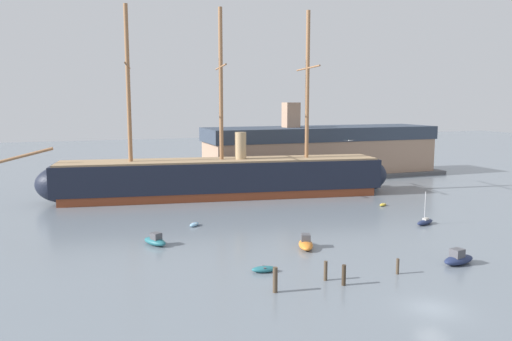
{
  "coord_description": "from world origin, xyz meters",
  "views": [
    {
      "loc": [
        -27.16,
        -31.79,
        16.99
      ],
      "look_at": [
        -2.41,
        35.97,
        7.0
      ],
      "focal_mm": 34.91,
      "sensor_mm": 36.0,
      "label": 1
    }
  ],
  "objects_px": {
    "mooring_piling_left_pair": "(326,271)",
    "motorboat_near_centre": "(306,243)",
    "dinghy_alongside_bow": "(194,224)",
    "mooring_piling_nearest": "(344,275)",
    "mooring_piling_right_pair": "(398,266)",
    "motorboat_foreground_right": "(458,259)",
    "sailboat_far_left": "(66,200)",
    "dinghy_alongside_stern": "(383,205)",
    "dockside_warehouse_right": "(321,152)",
    "motorboat_far_right": "(373,183)",
    "dinghy_foreground_left": "(264,269)",
    "seagull_in_flight": "(349,140)",
    "motorboat_mid_left": "(155,241)",
    "mooring_piling_midwater": "(275,280)",
    "tall_ship": "(222,177)",
    "sailboat_mid_right": "(425,222)",
    "motorboat_distant_centre": "(232,185)"
  },
  "relations": [
    {
      "from": "dinghy_alongside_bow",
      "to": "motorboat_far_right",
      "type": "distance_m",
      "value": 45.26
    },
    {
      "from": "motorboat_near_centre",
      "to": "mooring_piling_right_pair",
      "type": "height_order",
      "value": "motorboat_near_centre"
    },
    {
      "from": "motorboat_foreground_right",
      "to": "dinghy_foreground_left",
      "type": "bearing_deg",
      "value": 166.76
    },
    {
      "from": "seagull_in_flight",
      "to": "tall_ship",
      "type": "bearing_deg",
      "value": 119.54
    },
    {
      "from": "dinghy_alongside_stern",
      "to": "mooring_piling_right_pair",
      "type": "height_order",
      "value": "mooring_piling_right_pair"
    },
    {
      "from": "mooring_piling_right_pair",
      "to": "motorboat_distant_centre",
      "type": "bearing_deg",
      "value": 90.4
    },
    {
      "from": "dinghy_alongside_bow",
      "to": "mooring_piling_nearest",
      "type": "xyz_separation_m",
      "value": [
        8.05,
        -26.64,
        0.74
      ]
    },
    {
      "from": "mooring_piling_right_pair",
      "to": "mooring_piling_left_pair",
      "type": "bearing_deg",
      "value": 173.47
    },
    {
      "from": "dinghy_alongside_stern",
      "to": "motorboat_distant_centre",
      "type": "xyz_separation_m",
      "value": [
        -17.95,
        25.53,
        0.28
      ]
    },
    {
      "from": "tall_ship",
      "to": "sailboat_mid_right",
      "type": "bearing_deg",
      "value": -54.26
    },
    {
      "from": "sailboat_mid_right",
      "to": "dinghy_alongside_stern",
      "type": "bearing_deg",
      "value": 82.2
    },
    {
      "from": "dinghy_foreground_left",
      "to": "motorboat_foreground_right",
      "type": "xyz_separation_m",
      "value": [
        20.11,
        -4.73,
        0.29
      ]
    },
    {
      "from": "dinghy_alongside_bow",
      "to": "mooring_piling_left_pair",
      "type": "xyz_separation_m",
      "value": [
        7.06,
        -24.9,
        0.72
      ]
    },
    {
      "from": "motorboat_near_centre",
      "to": "mooring_piling_left_pair",
      "type": "distance_m",
      "value": 10.55
    },
    {
      "from": "mooring_piling_right_pair",
      "to": "mooring_piling_midwater",
      "type": "height_order",
      "value": "mooring_piling_midwater"
    },
    {
      "from": "dinghy_alongside_stern",
      "to": "mooring_piling_right_pair",
      "type": "relative_size",
      "value": 1.24
    },
    {
      "from": "dinghy_foreground_left",
      "to": "sailboat_far_left",
      "type": "xyz_separation_m",
      "value": [
        -19.1,
        44.07,
        0.12
      ]
    },
    {
      "from": "mooring_piling_left_pair",
      "to": "motorboat_foreground_right",
      "type": "bearing_deg",
      "value": -2.01
    },
    {
      "from": "motorboat_foreground_right",
      "to": "motorboat_near_centre",
      "type": "relative_size",
      "value": 1.01
    },
    {
      "from": "motorboat_far_right",
      "to": "seagull_in_flight",
      "type": "bearing_deg",
      "value": -130.46
    },
    {
      "from": "tall_ship",
      "to": "mooring_piling_nearest",
      "type": "bearing_deg",
      "value": -91.8
    },
    {
      "from": "dinghy_alongside_bow",
      "to": "mooring_piling_nearest",
      "type": "height_order",
      "value": "mooring_piling_nearest"
    },
    {
      "from": "motorboat_near_centre",
      "to": "seagull_in_flight",
      "type": "height_order",
      "value": "seagull_in_flight"
    },
    {
      "from": "tall_ship",
      "to": "mooring_piling_right_pair",
      "type": "distance_m",
      "value": 45.18
    },
    {
      "from": "motorboat_far_right",
      "to": "sailboat_far_left",
      "type": "bearing_deg",
      "value": 175.73
    },
    {
      "from": "dinghy_alongside_stern",
      "to": "dockside_warehouse_right",
      "type": "bearing_deg",
      "value": 80.08
    },
    {
      "from": "motorboat_mid_left",
      "to": "motorboat_far_right",
      "type": "height_order",
      "value": "motorboat_far_right"
    },
    {
      "from": "mooring_piling_left_pair",
      "to": "seagull_in_flight",
      "type": "xyz_separation_m",
      "value": [
        15.02,
        21.7,
        10.53
      ]
    },
    {
      "from": "motorboat_foreground_right",
      "to": "sailboat_far_left",
      "type": "height_order",
      "value": "sailboat_far_left"
    },
    {
      "from": "tall_ship",
      "to": "motorboat_near_centre",
      "type": "height_order",
      "value": "tall_ship"
    },
    {
      "from": "motorboat_foreground_right",
      "to": "dockside_warehouse_right",
      "type": "xyz_separation_m",
      "value": [
        15.61,
        61.52,
        5.05
      ]
    },
    {
      "from": "mooring_piling_midwater",
      "to": "motorboat_foreground_right",
      "type": "bearing_deg",
      "value": 1.67
    },
    {
      "from": "dinghy_foreground_left",
      "to": "mooring_piling_left_pair",
      "type": "distance_m",
      "value": 6.32
    },
    {
      "from": "mooring_piling_left_pair",
      "to": "motorboat_near_centre",
      "type": "bearing_deg",
      "value": 74.52
    },
    {
      "from": "sailboat_far_left",
      "to": "dockside_warehouse_right",
      "type": "bearing_deg",
      "value": 13.06
    },
    {
      "from": "seagull_in_flight",
      "to": "dinghy_foreground_left",
      "type": "bearing_deg",
      "value": -138.38
    },
    {
      "from": "sailboat_far_left",
      "to": "dinghy_alongside_bow",
      "type": "bearing_deg",
      "value": -54.4
    },
    {
      "from": "motorboat_near_centre",
      "to": "motorboat_mid_left",
      "type": "height_order",
      "value": "motorboat_near_centre"
    },
    {
      "from": "sailboat_far_left",
      "to": "mooring_piling_left_pair",
      "type": "distance_m",
      "value": 53.81
    },
    {
      "from": "seagull_in_flight",
      "to": "mooring_piling_nearest",
      "type": "bearing_deg",
      "value": -120.92
    },
    {
      "from": "dinghy_alongside_bow",
      "to": "mooring_piling_left_pair",
      "type": "distance_m",
      "value": 25.9
    },
    {
      "from": "motorboat_far_right",
      "to": "dinghy_alongside_bow",
      "type": "bearing_deg",
      "value": -155.12
    },
    {
      "from": "dinghy_foreground_left",
      "to": "motorboat_distant_centre",
      "type": "xyz_separation_m",
      "value": [
        11.89,
        48.75,
        0.19
      ]
    },
    {
      "from": "motorboat_foreground_right",
      "to": "mooring_piling_nearest",
      "type": "xyz_separation_m",
      "value": [
        -14.43,
        -1.19,
        0.39
      ]
    },
    {
      "from": "mooring_piling_left_pair",
      "to": "motorboat_mid_left",
      "type": "bearing_deg",
      "value": 127.59
    },
    {
      "from": "dinghy_alongside_bow",
      "to": "motorboat_distant_centre",
      "type": "xyz_separation_m",
      "value": [
        14.26,
        28.04,
        0.26
      ]
    },
    {
      "from": "dinghy_alongside_bow",
      "to": "motorboat_far_right",
      "type": "bearing_deg",
      "value": 24.88
    },
    {
      "from": "motorboat_near_centre",
      "to": "mooring_piling_left_pair",
      "type": "xyz_separation_m",
      "value": [
        -2.82,
        -10.16,
        0.37
      ]
    },
    {
      "from": "motorboat_foreground_right",
      "to": "sailboat_far_left",
      "type": "distance_m",
      "value": 62.6
    },
    {
      "from": "motorboat_mid_left",
      "to": "mooring_piling_left_pair",
      "type": "xyz_separation_m",
      "value": [
        13.51,
        -17.55,
        0.41
      ]
    }
  ]
}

